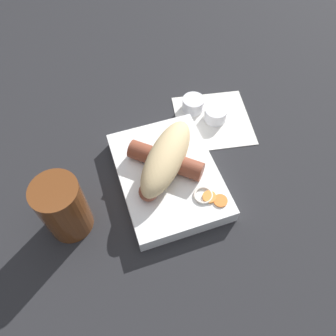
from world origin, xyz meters
name	(u,v)px	position (x,y,z in m)	size (l,w,h in m)	color
ground_plane	(168,180)	(0.00, 0.00, 0.00)	(3.00, 3.00, 0.00)	#232326
food_tray	(168,176)	(0.00, 0.00, 0.02)	(0.24, 0.18, 0.03)	white
bread_roll	(166,158)	(-0.01, 0.00, 0.06)	(0.17, 0.16, 0.06)	#DBBC84
sausage	(164,160)	(-0.01, 0.00, 0.05)	(0.14, 0.13, 0.03)	brown
pickled_veggies	(208,197)	(0.07, 0.05, 0.03)	(0.05, 0.06, 0.00)	orange
napkin	(213,120)	(-0.11, 0.14, 0.00)	(0.18, 0.18, 0.00)	white
condiment_cup_near	(215,115)	(-0.11, 0.14, 0.01)	(0.05, 0.05, 0.03)	white
condiment_cup_far	(193,105)	(-0.16, 0.11, 0.01)	(0.05, 0.05, 0.03)	white
drink_glass	(63,208)	(0.03, -0.19, 0.06)	(0.07, 0.07, 0.12)	brown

